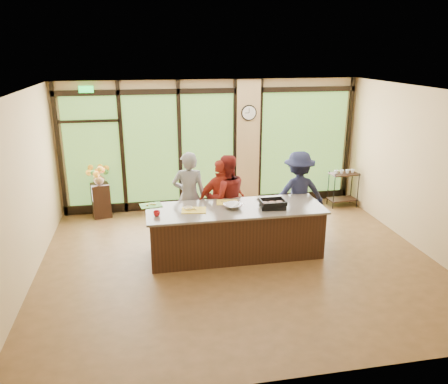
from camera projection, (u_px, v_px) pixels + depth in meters
name	position (u px, v px, depth m)	size (l,w,h in m)	color
floor	(239.00, 261.00, 7.88)	(7.00, 7.00, 0.00)	brown
ceiling	(241.00, 92.00, 6.94)	(7.00, 7.00, 0.00)	white
back_wall	(212.00, 145.00, 10.21)	(7.00, 7.00, 0.00)	tan
left_wall	(21.00, 194.00, 6.80)	(6.00, 6.00, 0.00)	tan
right_wall	(425.00, 172.00, 8.02)	(6.00, 6.00, 0.00)	tan
window_wall	(219.00, 150.00, 10.23)	(6.90, 0.12, 3.00)	tan
island_base	(235.00, 232.00, 8.02)	(3.10, 1.00, 0.88)	black
countertop	(236.00, 209.00, 7.88)	(3.20, 1.10, 0.04)	slate
wall_clock	(249.00, 113.00, 10.00)	(0.36, 0.04, 0.36)	black
cook_left	(189.00, 196.00, 8.54)	(0.66, 0.43, 1.80)	slate
cook_midleft	(226.00, 197.00, 8.59)	(0.84, 0.65, 1.72)	maroon
cook_midright	(221.00, 201.00, 8.53)	(0.96, 0.40, 1.64)	maroon
cook_right	(298.00, 193.00, 8.82)	(1.12, 0.64, 1.73)	#181C36
roasting_pan	(273.00, 206.00, 7.86)	(0.44, 0.34, 0.08)	black
mixing_bowl	(233.00, 206.00, 7.84)	(0.33, 0.33, 0.08)	silver
cutting_board_left	(151.00, 205.00, 7.97)	(0.39, 0.29, 0.01)	#468F34
cutting_board_center	(194.00, 210.00, 7.73)	(0.43, 0.32, 0.01)	gold
cutting_board_right	(227.00, 202.00, 8.13)	(0.39, 0.29, 0.01)	gold
prep_bowl_near	(188.00, 208.00, 7.76)	(0.15, 0.15, 0.05)	white
prep_bowl_mid	(262.00, 206.00, 7.89)	(0.13, 0.13, 0.04)	white
prep_bowl_far	(260.00, 198.00, 8.34)	(0.14, 0.14, 0.03)	white
red_ramekin	(157.00, 213.00, 7.47)	(0.12, 0.12, 0.09)	#B31117
flower_stand	(101.00, 200.00, 9.88)	(0.39, 0.39, 0.77)	black
flower_vase	(99.00, 178.00, 9.71)	(0.26, 0.26, 0.27)	#91714F
bar_cart	(343.00, 184.00, 10.48)	(0.69, 0.43, 0.91)	black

